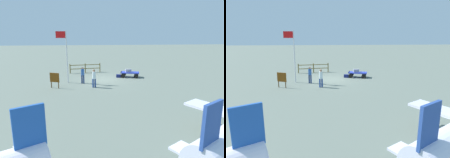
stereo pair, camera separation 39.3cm
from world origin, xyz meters
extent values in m
plane|color=slate|center=(0.00, 0.00, 0.00)|extent=(120.00, 120.00, 0.00)
cube|color=#2B3CBC|center=(-2.96, -0.82, 0.52)|extent=(2.17, 1.40, 0.10)
cube|color=#2B3CBC|center=(-2.04, -1.05, 0.52)|extent=(0.30, 0.89, 0.10)
cylinder|color=black|center=(-2.16, -0.51, 0.24)|extent=(0.49, 0.23, 0.47)
cylinder|color=black|center=(-2.40, -1.47, 0.24)|extent=(0.49, 0.23, 0.47)
cylinder|color=black|center=(-3.52, -0.17, 0.24)|extent=(0.49, 0.23, 0.47)
cylinder|color=black|center=(-3.76, -1.12, 0.24)|extent=(0.49, 0.23, 0.47)
cube|color=gray|center=(-2.79, -0.86, 0.74)|extent=(0.64, 0.41, 0.33)
cube|color=navy|center=(-1.71, -0.80, 0.17)|extent=(0.56, 0.41, 0.33)
cylinder|color=navy|center=(2.00, 1.51, 0.41)|extent=(0.14, 0.14, 0.83)
cylinder|color=navy|center=(2.18, 1.41, 0.41)|extent=(0.14, 0.14, 0.83)
cylinder|color=#2F5AA5|center=(2.09, 1.46, 1.11)|extent=(0.42, 0.42, 0.57)
sphere|color=tan|center=(2.09, 1.46, 1.51)|extent=(0.22, 0.22, 0.22)
cylinder|color=navy|center=(0.93, 3.03, 0.40)|extent=(0.14, 0.14, 0.80)
cylinder|color=navy|center=(1.12, 3.08, 0.40)|extent=(0.14, 0.14, 0.80)
cylinder|color=silver|center=(1.03, 3.06, 1.12)|extent=(0.37, 0.37, 0.63)
sphere|color=#926549|center=(1.03, 3.06, 1.54)|extent=(0.22, 0.22, 0.22)
cube|color=#2A4B9A|center=(-2.03, 15.90, 2.35)|extent=(0.82, 0.56, 1.30)
cube|color=#2154AD|center=(3.01, 15.24, 2.19)|extent=(0.83, 0.53, 1.30)
cylinder|color=silver|center=(3.55, 1.00, 2.52)|extent=(0.10, 0.10, 5.04)
cube|color=red|center=(4.04, 1.00, 4.63)|extent=(0.89, 0.05, 0.62)
cylinder|color=#4C3319|center=(4.15, 3.08, 0.27)|extent=(0.08, 0.08, 0.55)
cylinder|color=#4C3319|center=(4.82, 2.81, 0.27)|extent=(0.08, 0.08, 0.55)
cube|color=brown|center=(4.48, 2.95, 0.96)|extent=(0.86, 0.39, 0.83)
cylinder|color=brown|center=(0.19, -4.18, 0.57)|extent=(0.12, 0.12, 1.14)
cylinder|color=brown|center=(1.99, -3.92, 0.57)|extent=(0.12, 0.12, 1.14)
cylinder|color=brown|center=(3.80, -3.67, 0.57)|extent=(0.12, 0.12, 1.14)
cube|color=brown|center=(1.99, -3.92, 0.97)|extent=(3.62, 0.59, 0.08)
cube|color=brown|center=(1.99, -3.92, 0.51)|extent=(3.62, 0.59, 0.08)
camera|label=1|loc=(1.21, 20.74, 4.82)|focal=32.51mm
camera|label=2|loc=(0.82, 20.78, 4.82)|focal=32.51mm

